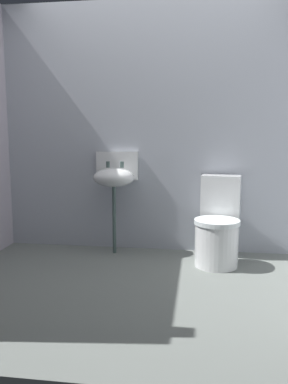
% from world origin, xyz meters
% --- Properties ---
extents(ground_plane, '(3.46, 2.41, 0.08)m').
position_xyz_m(ground_plane, '(0.00, 0.00, -0.04)').
color(ground_plane, slate).
extents(wall_back, '(3.46, 0.10, 2.43)m').
position_xyz_m(wall_back, '(0.00, 1.06, 1.21)').
color(wall_back, '#A2A8B3').
rests_on(wall_back, ground).
extents(toilet_near_wall, '(0.46, 0.64, 0.78)m').
position_xyz_m(toilet_near_wall, '(0.62, 0.66, 0.32)').
color(toilet_near_wall, white).
rests_on(toilet_near_wall, ground).
extents(sink, '(0.42, 0.34, 0.99)m').
position_xyz_m(sink, '(-0.37, 0.84, 0.75)').
color(sink, '#435652').
rests_on(sink, ground).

